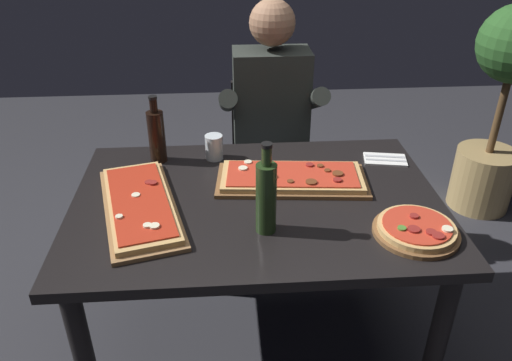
% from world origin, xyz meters
% --- Properties ---
extents(ground_plane, '(6.40, 6.40, 0.00)m').
position_xyz_m(ground_plane, '(0.00, 0.00, 0.00)').
color(ground_plane, '#2D2D33').
extents(dining_table, '(1.40, 0.96, 0.74)m').
position_xyz_m(dining_table, '(0.00, 0.00, 0.64)').
color(dining_table, black).
rests_on(dining_table, ground_plane).
extents(pizza_rectangular_front, '(0.62, 0.32, 0.05)m').
position_xyz_m(pizza_rectangular_front, '(0.15, 0.11, 0.76)').
color(pizza_rectangular_front, brown).
rests_on(pizza_rectangular_front, dining_table).
extents(pizza_rectangular_left, '(0.40, 0.66, 0.05)m').
position_xyz_m(pizza_rectangular_left, '(-0.43, -0.04, 0.76)').
color(pizza_rectangular_left, olive).
rests_on(pizza_rectangular_left, dining_table).
extents(pizza_round_far, '(0.29, 0.29, 0.05)m').
position_xyz_m(pizza_round_far, '(0.52, -0.27, 0.76)').
color(pizza_round_far, brown).
rests_on(pizza_round_far, dining_table).
extents(wine_bottle_dark, '(0.07, 0.07, 0.30)m').
position_xyz_m(wine_bottle_dark, '(-0.40, 0.34, 0.86)').
color(wine_bottle_dark, black).
rests_on(wine_bottle_dark, dining_table).
extents(oil_bottle_amber, '(0.07, 0.07, 0.33)m').
position_xyz_m(oil_bottle_amber, '(0.02, -0.21, 0.88)').
color(oil_bottle_amber, '#233819').
rests_on(oil_bottle_amber, dining_table).
extents(tumbler_near_camera, '(0.08, 0.08, 0.11)m').
position_xyz_m(tumbler_near_camera, '(-0.16, 0.34, 0.79)').
color(tumbler_near_camera, silver).
rests_on(tumbler_near_camera, dining_table).
extents(napkin_cutlery_set, '(0.20, 0.14, 0.01)m').
position_xyz_m(napkin_cutlery_set, '(0.58, 0.27, 0.74)').
color(napkin_cutlery_set, white).
rests_on(napkin_cutlery_set, dining_table).
extents(diner_chair, '(0.44, 0.44, 0.87)m').
position_xyz_m(diner_chair, '(0.13, 0.86, 0.49)').
color(diner_chair, black).
rests_on(diner_chair, ground_plane).
extents(seated_diner, '(0.53, 0.41, 1.33)m').
position_xyz_m(seated_diner, '(0.13, 0.74, 0.74)').
color(seated_diner, '#23232D').
rests_on(seated_diner, ground_plane).
extents(potted_plant_corner, '(0.43, 0.43, 1.25)m').
position_xyz_m(potted_plant_corner, '(1.49, 1.01, 0.70)').
color(potted_plant_corner, tan).
rests_on(potted_plant_corner, ground_plane).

